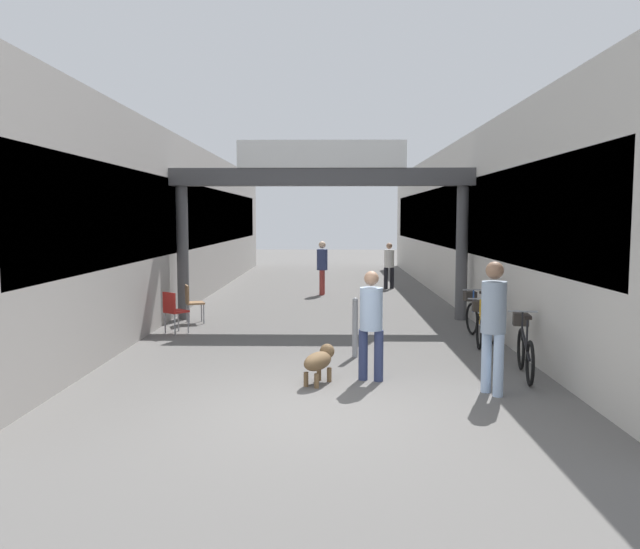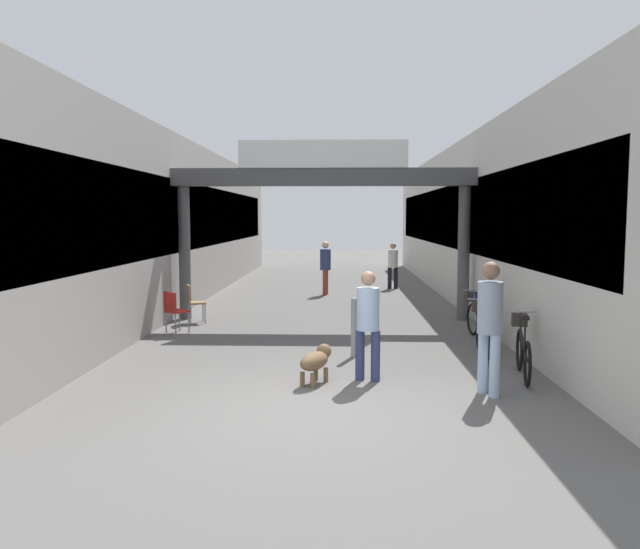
{
  "view_description": "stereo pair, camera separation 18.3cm",
  "coord_description": "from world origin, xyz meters",
  "views": [
    {
      "loc": [
        0.21,
        -7.79,
        2.45
      ],
      "look_at": [
        0.0,
        4.77,
        1.3
      ],
      "focal_mm": 35.0,
      "sensor_mm": 36.0,
      "label": 1
    },
    {
      "loc": [
        0.4,
        -7.78,
        2.45
      ],
      "look_at": [
        0.0,
        4.77,
        1.3
      ],
      "focal_mm": 35.0,
      "sensor_mm": 36.0,
      "label": 2
    }
  ],
  "objects": [
    {
      "name": "ground_plane",
      "position": [
        0.0,
        0.0,
        0.0
      ],
      "size": [
        80.0,
        80.0,
        0.0
      ],
      "primitive_type": "plane",
      "color": "#605E5B"
    },
    {
      "name": "storefront_left",
      "position": [
        -5.09,
        11.0,
        2.26
      ],
      "size": [
        3.0,
        26.0,
        4.51
      ],
      "color": "#9E9993",
      "rests_on": "ground_plane"
    },
    {
      "name": "storefront_right",
      "position": [
        5.09,
        11.0,
        2.26
      ],
      "size": [
        3.0,
        26.0,
        4.51
      ],
      "color": "beige",
      "rests_on": "ground_plane"
    },
    {
      "name": "arcade_sign_gateway",
      "position": [
        0.0,
        7.1,
        3.03
      ],
      "size": [
        7.4,
        0.47,
        4.25
      ],
      "color": "#4C4C4F",
      "rests_on": "ground_plane"
    },
    {
      "name": "pedestrian_with_dog",
      "position": [
        0.82,
        1.44,
        0.95
      ],
      "size": [
        0.42,
        0.42,
        1.66
      ],
      "color": "navy",
      "rests_on": "ground_plane"
    },
    {
      "name": "pedestrian_companion",
      "position": [
        2.46,
        0.73,
        1.07
      ],
      "size": [
        0.46,
        0.46,
        1.85
      ],
      "color": "#A5BFE0",
      "rests_on": "ground_plane"
    },
    {
      "name": "pedestrian_carrying_crate",
      "position": [
        -0.05,
        11.89,
        0.97
      ],
      "size": [
        0.38,
        0.39,
        1.7
      ],
      "color": "#99332D",
      "rests_on": "ground_plane"
    },
    {
      "name": "pedestrian_elderly_walking",
      "position": [
        2.23,
        13.64,
        0.9
      ],
      "size": [
        0.45,
        0.45,
        1.58
      ],
      "color": "black",
      "rests_on": "ground_plane"
    },
    {
      "name": "dog_on_leash",
      "position": [
        0.06,
        1.27,
        0.34
      ],
      "size": [
        0.57,
        0.78,
        0.55
      ],
      "color": "brown",
      "rests_on": "ground_plane"
    },
    {
      "name": "bicycle_black_nearest",
      "position": [
        3.23,
        1.79,
        0.44
      ],
      "size": [
        0.48,
        1.67,
        0.98
      ],
      "color": "black",
      "rests_on": "ground_plane"
    },
    {
      "name": "bicycle_orange_second",
      "position": [
        2.95,
        3.32,
        0.44
      ],
      "size": [
        0.46,
        1.69,
        0.98
      ],
      "color": "black",
      "rests_on": "ground_plane"
    },
    {
      "name": "bicycle_blue_third",
      "position": [
        3.23,
        4.78,
        0.44
      ],
      "size": [
        0.46,
        1.68,
        0.98
      ],
      "color": "black",
      "rests_on": "ground_plane"
    },
    {
      "name": "bollard_post_metal",
      "position": [
        0.65,
        3.03,
        0.54
      ],
      "size": [
        0.1,
        0.1,
        1.06
      ],
      "color": "gray",
      "rests_on": "ground_plane"
    },
    {
      "name": "cafe_chair_red_nearer",
      "position": [
        -3.1,
        5.15,
        0.54
      ],
      "size": [
        0.56,
        0.56,
        0.89
      ],
      "color": "gray",
      "rests_on": "ground_plane"
    },
    {
      "name": "cafe_chair_wood_farther",
      "position": [
        -3.01,
        6.49,
        0.54
      ],
      "size": [
        0.52,
        0.52,
        0.89
      ],
      "color": "gray",
      "rests_on": "ground_plane"
    }
  ]
}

